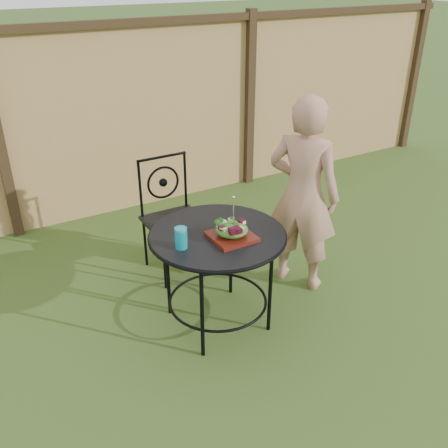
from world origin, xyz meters
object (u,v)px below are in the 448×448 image
object	(u,v)px
patio_table	(218,251)
salad_plate	(232,236)
patio_chair	(172,214)
diner	(303,195)

from	to	relation	value
patio_table	salad_plate	size ratio (longest dim) A/B	3.42
patio_table	patio_chair	size ratio (longest dim) A/B	0.97
salad_plate	diner	bearing A→B (deg)	17.21
patio_chair	diner	size ratio (longest dim) A/B	0.62
patio_table	salad_plate	xyz separation A→B (m)	(0.05, -0.10, 0.15)
diner	salad_plate	world-z (taller)	diner
patio_chair	salad_plate	xyz separation A→B (m)	(0.01, -0.93, 0.23)
diner	salad_plate	size ratio (longest dim) A/B	5.64
patio_chair	salad_plate	bearing A→B (deg)	-89.64
patio_table	diner	size ratio (longest dim) A/B	0.61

